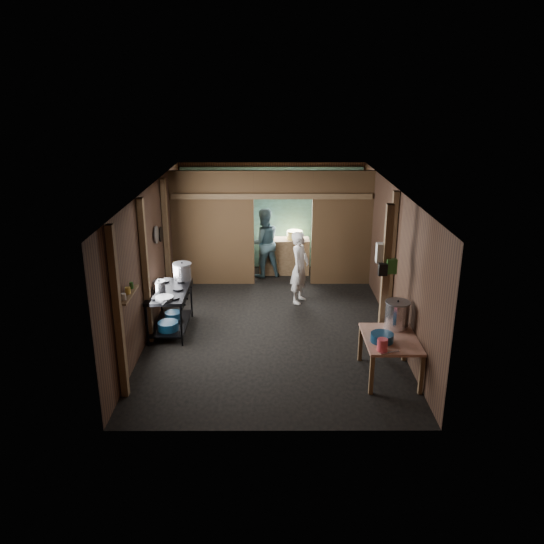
{
  "coord_description": "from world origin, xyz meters",
  "views": [
    {
      "loc": [
        -0.02,
        -9.66,
        4.36
      ],
      "look_at": [
        0.0,
        -0.2,
        1.1
      ],
      "focal_mm": 35.95,
      "sensor_mm": 36.0,
      "label": 1
    }
  ],
  "objects_px": {
    "prep_table": "(389,357)",
    "pink_bucket": "(382,345)",
    "gas_range": "(171,310)",
    "cook": "(300,267)",
    "stock_pot": "(397,315)",
    "stove_pot_large": "(182,272)",
    "yellow_tub": "(295,235)"
  },
  "relations": [
    {
      "from": "yellow_tub",
      "to": "gas_range",
      "type": "bearing_deg",
      "value": -126.22
    },
    {
      "from": "gas_range",
      "to": "yellow_tub",
      "type": "height_order",
      "value": "yellow_tub"
    },
    {
      "from": "prep_table",
      "to": "stove_pot_large",
      "type": "xyz_separation_m",
      "value": [
        -3.54,
        2.21,
        0.64
      ]
    },
    {
      "from": "gas_range",
      "to": "cook",
      "type": "height_order",
      "value": "cook"
    },
    {
      "from": "prep_table",
      "to": "cook",
      "type": "xyz_separation_m",
      "value": [
        -1.25,
        3.13,
        0.43
      ]
    },
    {
      "from": "gas_range",
      "to": "cook",
      "type": "relative_size",
      "value": 0.91
    },
    {
      "from": "gas_range",
      "to": "prep_table",
      "type": "xyz_separation_m",
      "value": [
        3.71,
        -1.69,
        -0.07
      ]
    },
    {
      "from": "cook",
      "to": "gas_range",
      "type": "bearing_deg",
      "value": 143.33
    },
    {
      "from": "prep_table",
      "to": "yellow_tub",
      "type": "xyz_separation_m",
      "value": [
        -1.28,
        5.01,
        0.62
      ]
    },
    {
      "from": "stock_pot",
      "to": "stove_pot_large",
      "type": "bearing_deg",
      "value": 153.67
    },
    {
      "from": "gas_range",
      "to": "pink_bucket",
      "type": "height_order",
      "value": "pink_bucket"
    },
    {
      "from": "prep_table",
      "to": "cook",
      "type": "relative_size",
      "value": 0.74
    },
    {
      "from": "stock_pot",
      "to": "cook",
      "type": "bearing_deg",
      "value": 117.18
    },
    {
      "from": "prep_table",
      "to": "pink_bucket",
      "type": "distance_m",
      "value": 0.64
    },
    {
      "from": "stock_pot",
      "to": "pink_bucket",
      "type": "xyz_separation_m",
      "value": [
        -0.38,
        -0.8,
        -0.12
      ]
    },
    {
      "from": "gas_range",
      "to": "pink_bucket",
      "type": "distance_m",
      "value": 4.1
    },
    {
      "from": "stove_pot_large",
      "to": "yellow_tub",
      "type": "bearing_deg",
      "value": 51.07
    },
    {
      "from": "gas_range",
      "to": "stock_pot",
      "type": "relative_size",
      "value": 2.96
    },
    {
      "from": "cook",
      "to": "stock_pot",
      "type": "bearing_deg",
      "value": -129.76
    },
    {
      "from": "stove_pot_large",
      "to": "pink_bucket",
      "type": "xyz_separation_m",
      "value": [
        3.32,
        -2.63,
        -0.22
      ]
    },
    {
      "from": "prep_table",
      "to": "pink_bucket",
      "type": "bearing_deg",
      "value": -117.29
    },
    {
      "from": "gas_range",
      "to": "cook",
      "type": "bearing_deg",
      "value": 30.26
    },
    {
      "from": "stove_pot_large",
      "to": "yellow_tub",
      "type": "distance_m",
      "value": 3.6
    },
    {
      "from": "yellow_tub",
      "to": "cook",
      "type": "bearing_deg",
      "value": -89.03
    },
    {
      "from": "stock_pot",
      "to": "yellow_tub",
      "type": "height_order",
      "value": "stock_pot"
    },
    {
      "from": "prep_table",
      "to": "stock_pot",
      "type": "xyz_separation_m",
      "value": [
        0.16,
        0.38,
        0.55
      ]
    },
    {
      "from": "stock_pot",
      "to": "yellow_tub",
      "type": "relative_size",
      "value": 1.25
    },
    {
      "from": "gas_range",
      "to": "stock_pot",
      "type": "height_order",
      "value": "stock_pot"
    },
    {
      "from": "gas_range",
      "to": "prep_table",
      "type": "distance_m",
      "value": 4.08
    },
    {
      "from": "prep_table",
      "to": "cook",
      "type": "height_order",
      "value": "cook"
    },
    {
      "from": "stock_pot",
      "to": "cook",
      "type": "relative_size",
      "value": 0.31
    },
    {
      "from": "gas_range",
      "to": "stove_pot_large",
      "type": "bearing_deg",
      "value": 71.91
    }
  ]
}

